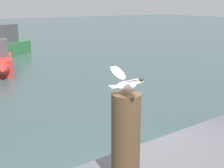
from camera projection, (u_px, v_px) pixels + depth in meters
mooring_post at (126, 139)px, 3.30m from camera, size 0.31×0.31×1.02m
seagull at (127, 81)px, 3.14m from camera, size 0.39×0.69×0.25m
boat_red at (2, 63)px, 13.63m from camera, size 1.72×3.40×1.49m
boat_green at (5, 47)px, 17.74m from camera, size 3.69×2.87×1.85m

